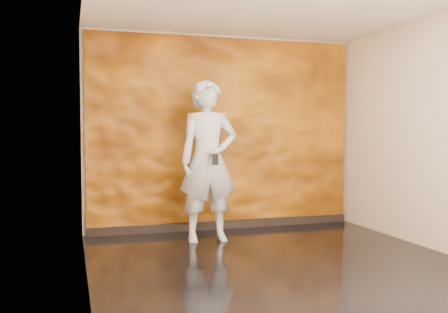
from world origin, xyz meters
TOP-DOWN VIEW (x-y plane):
  - room at (0.00, 0.00)m, footprint 4.02×4.02m
  - feature_wall at (0.00, 1.96)m, footprint 3.90×0.06m
  - baseboard at (0.00, 1.92)m, footprint 3.90×0.04m
  - man at (-0.44, 1.23)m, footprint 0.76×0.51m
  - phone at (-0.43, 0.94)m, footprint 0.08×0.02m

SIDE VIEW (x-z plane):
  - baseboard at x=0.00m, z-range 0.00..0.12m
  - man at x=-0.44m, z-range 0.00..2.07m
  - phone at x=-0.43m, z-range 1.00..1.14m
  - feature_wall at x=0.00m, z-range 0.00..2.75m
  - room at x=0.00m, z-range -0.01..2.81m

